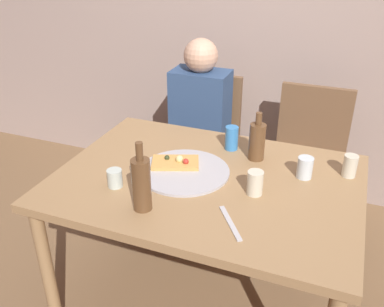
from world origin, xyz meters
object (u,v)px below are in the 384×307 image
tumbler_near (255,183)px  chair_left (203,134)px  wine_bottle (141,183)px  soda_can (232,138)px  beer_bottle (257,141)px  chair_right (308,152)px  table_knife (230,223)px  short_glass (115,178)px  guest_in_sweater (195,125)px  pizza_tray (184,171)px  tumbler_far (305,168)px  wine_glass (350,166)px  dining_table (207,193)px  pizza_slice_last (176,162)px

tumbler_near → chair_left: (-0.57, 0.94, -0.28)m
wine_bottle → soda_can: size_ratio=2.42×
beer_bottle → chair_right: size_ratio=0.27×
tumbler_near → table_knife: (-0.03, -0.24, -0.05)m
short_glass → chair_left: size_ratio=0.09×
table_knife → guest_in_sweater: 1.16m
pizza_tray → tumbler_far: size_ratio=4.27×
pizza_tray → wine_bottle: (-0.05, -0.32, 0.11)m
tumbler_near → short_glass: (-0.58, -0.16, -0.01)m
guest_in_sweater → soda_can: bearing=130.4°
tumbler_near → guest_in_sweater: 0.98m
tumbler_far → table_knife: bearing=-115.0°
wine_glass → short_glass: 1.05m
chair_left → guest_in_sweater: 0.20m
dining_table → beer_bottle: size_ratio=5.61×
tumbler_far → wine_glass: (0.19, 0.09, 0.00)m
soda_can → chair_right: (0.34, 0.57, -0.29)m
dining_table → wine_glass: (0.59, 0.25, 0.13)m
chair_left → chair_right: (0.70, 0.00, 0.00)m
guest_in_sweater → tumbler_near: bearing=125.9°
tumbler_far → chair_right: (-0.05, 0.72, -0.28)m
tumbler_near → pizza_tray: bearing=171.0°
tumbler_far → short_glass: (-0.76, -0.38, -0.01)m
wine_glass → guest_in_sweater: 1.06m
beer_bottle → table_knife: beer_bottle is taller
dining_table → wine_glass: 0.66m
dining_table → pizza_slice_last: size_ratio=5.39×
wine_bottle → chair_right: size_ratio=0.33×
wine_bottle → tumbler_far: size_ratio=3.00×
tumbler_near → dining_table: bearing=168.6°
table_knife → wine_glass: bearing=-71.8°
wine_glass → wine_bottle: bearing=-143.0°
dining_table → tumbler_near: tumbler_near is taller
dining_table → chair_left: chair_left is taller
soda_can → table_knife: size_ratio=0.55×
short_glass → soda_can: size_ratio=0.66×
tumbler_near → wine_glass: tumbler_near is taller
dining_table → short_glass: short_glass is taller
pizza_tray → wine_bottle: bearing=-98.3°
pizza_tray → chair_left: chair_left is taller
short_glass → guest_in_sweater: size_ratio=0.07×
tumbler_far → chair_left: 1.07m
tumbler_far → soda_can: bearing=158.9°
pizza_tray → pizza_slice_last: pizza_slice_last is taller
pizza_tray → guest_in_sweater: size_ratio=0.36×
tumbler_far → pizza_slice_last: bearing=-168.0°
short_glass → guest_in_sweater: (0.01, 0.95, -0.14)m
tumbler_far → chair_left: chair_left is taller
tumbler_far → guest_in_sweater: guest_in_sweater is taller
wine_glass → guest_in_sweater: size_ratio=0.09×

